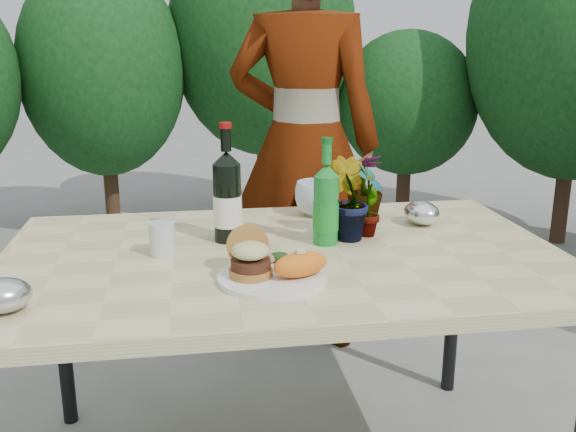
{
  "coord_description": "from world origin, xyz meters",
  "views": [
    {
      "loc": [
        -0.26,
        -1.72,
        1.35
      ],
      "look_at": [
        0.0,
        -0.08,
        0.88
      ],
      "focal_mm": 40.0,
      "sensor_mm": 36.0,
      "label": 1
    }
  ],
  "objects": [
    {
      "name": "grilled_veg",
      "position": [
        -0.04,
        -0.12,
        0.78
      ],
      "size": [
        0.08,
        0.05,
        0.03
      ],
      "color": "olive",
      "rests_on": "dinner_plate"
    },
    {
      "name": "wine_bottle",
      "position": [
        -0.15,
        0.14,
        0.88
      ],
      "size": [
        0.09,
        0.09,
        0.36
      ],
      "rotation": [
        0.0,
        0.0,
        -0.06
      ],
      "color": "black",
      "rests_on": "patio_table"
    },
    {
      "name": "seedling_right",
      "position": [
        0.32,
        0.31,
        0.86
      ],
      "size": [
        0.16,
        0.16,
        0.22
      ],
      "primitive_type": "imported",
      "rotation": [
        0.0,
        0.0,
        3.51
      ],
      "color": "#1E511C",
      "rests_on": "patio_table"
    },
    {
      "name": "foil_packet_left",
      "position": [
        -0.68,
        -0.31,
        0.79
      ],
      "size": [
        0.15,
        0.13,
        0.08
      ],
      "primitive_type": "ellipsoid",
      "rotation": [
        0.0,
        0.0,
        0.17
      ],
      "color": "#B8BBC0",
      "rests_on": "patio_table"
    },
    {
      "name": "sweet_potato",
      "position": [
        0.01,
        -0.23,
        0.8
      ],
      "size": [
        0.17,
        0.12,
        0.06
      ],
      "primitive_type": "ellipsoid",
      "rotation": [
        0.0,
        0.0,
        0.35
      ],
      "color": "orange",
      "rests_on": "dinner_plate"
    },
    {
      "name": "dinner_plate",
      "position": [
        -0.06,
        -0.21,
        0.76
      ],
      "size": [
        0.28,
        0.28,
        0.01
      ],
      "primitive_type": "cylinder",
      "color": "white",
      "rests_on": "patio_table"
    },
    {
      "name": "person",
      "position": [
        0.24,
        0.97,
        0.9
      ],
      "size": [
        0.77,
        0.63,
        1.81
      ],
      "primitive_type": "imported",
      "rotation": [
        0.0,
        0.0,
        2.8
      ],
      "color": "#A56A52",
      "rests_on": "ground"
    },
    {
      "name": "patio_table",
      "position": [
        0.0,
        0.0,
        0.69
      ],
      "size": [
        1.6,
        1.0,
        0.75
      ],
      "color": "beige",
      "rests_on": "ground"
    },
    {
      "name": "foil_packet_right",
      "position": [
        0.49,
        0.21,
        0.79
      ],
      "size": [
        0.14,
        0.16,
        0.08
      ],
      "primitive_type": "ellipsoid",
      "rotation": [
        0.0,
        0.0,
        1.86
      ],
      "color": "silver",
      "rests_on": "patio_table"
    },
    {
      "name": "seedling_mid",
      "position": [
        0.21,
        0.1,
        0.87
      ],
      "size": [
        0.17,
        0.18,
        0.25
      ],
      "primitive_type": "imported",
      "rotation": [
        0.0,
        0.0,
        2.29
      ],
      "color": "#246020",
      "rests_on": "patio_table"
    },
    {
      "name": "blue_bowl",
      "position": [
        0.17,
        0.38,
        0.81
      ],
      "size": [
        0.2,
        0.2,
        0.12
      ],
      "primitive_type": "imported",
      "rotation": [
        0.0,
        0.0,
        0.4
      ],
      "color": "silver",
      "rests_on": "patio_table"
    },
    {
      "name": "seedling_left",
      "position": [
        0.28,
        0.11,
        0.87
      ],
      "size": [
        0.13,
        0.15,
        0.24
      ],
      "primitive_type": "imported",
      "rotation": [
        0.0,
        0.0,
        1.06
      ],
      "color": "#22501B",
      "rests_on": "patio_table"
    },
    {
      "name": "plastic_cup",
      "position": [
        -0.34,
        0.03,
        0.8
      ],
      "size": [
        0.07,
        0.07,
        0.09
      ],
      "primitive_type": "cylinder",
      "color": "silver",
      "rests_on": "patio_table"
    },
    {
      "name": "sparkling_water",
      "position": [
        0.14,
        0.06,
        0.87
      ],
      "size": [
        0.08,
        0.08,
        0.32
      ],
      "rotation": [
        0.0,
        0.0,
        -0.4
      ],
      "color": "#167E29",
      "rests_on": "patio_table"
    },
    {
      "name": "shrub_hedge",
      "position": [
        0.42,
        1.5,
        1.2
      ],
      "size": [
        7.01,
        5.06,
        2.27
      ],
      "color": "#382316",
      "rests_on": "ground"
    },
    {
      "name": "burger_stack",
      "position": [
        -0.12,
        -0.19,
        0.81
      ],
      "size": [
        0.11,
        0.16,
        0.11
      ],
      "color": "#B7722D",
      "rests_on": "dinner_plate"
    }
  ]
}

